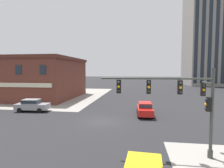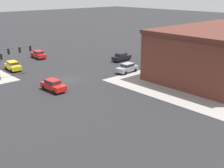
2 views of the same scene
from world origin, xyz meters
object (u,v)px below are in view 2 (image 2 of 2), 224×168
Objects in this scene: car_main_northbound_far at (53,85)px; car_main_southbound_near at (121,57)px; car_main_southbound_far at (13,65)px; car_cross_eastbound at (127,67)px; traffic_signal_main at (8,57)px; car_main_northbound_near at (38,54)px.

car_main_southbound_near is (-20.69, -6.97, 0.00)m from car_main_northbound_far.
car_main_southbound_near is at bearing 158.07° from car_main_southbound_far.
traffic_signal_main is at bearing -31.52° from car_cross_eastbound.
car_main_southbound_far is at bearing -119.71° from traffic_signal_main.
car_cross_eastbound is (5.47, 7.19, 0.00)m from car_main_southbound_near.
car_main_northbound_far is at bearing 87.79° from car_main_southbound_far.
car_main_northbound_near is 18.19m from car_main_southbound_near.
car_main_northbound_far is 0.98× the size of car_cross_eastbound.
car_main_southbound_far is (-2.67, -4.67, -2.82)m from traffic_signal_main.
car_main_southbound_near is at bearing -127.23° from car_cross_eastbound.
car_main_northbound_far is at bearing 101.34° from traffic_signal_main.
car_main_northbound_far is 0.99× the size of car_main_southbound_near.
car_main_southbound_far is 0.99× the size of car_cross_eastbound.
car_main_northbound_far is (-2.08, 10.40, -2.82)m from traffic_signal_main.
car_main_northbound_near and car_main_northbound_far have the same top height.
car_cross_eastbound is at bearing 106.29° from car_main_northbound_near.
car_main_northbound_far is at bearing 18.63° from car_main_southbound_near.
traffic_signal_main is 1.59× the size of car_cross_eastbound.
car_main_southbound_far and car_cross_eastbound have the same top height.
car_main_northbound_near is at bearing -50.18° from car_main_southbound_near.
car_main_northbound_near is at bearing -136.52° from traffic_signal_main.
car_cross_eastbound is at bearing 52.77° from car_main_southbound_near.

